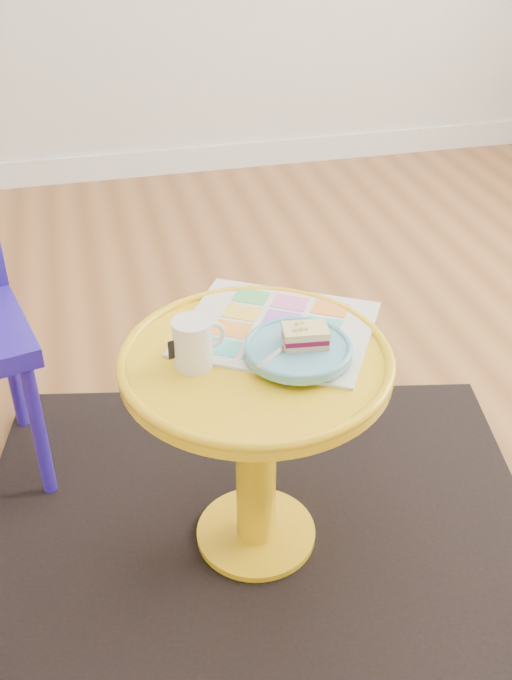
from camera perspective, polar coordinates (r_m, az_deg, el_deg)
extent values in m
plane|color=brown|center=(2.03, 1.69, -7.73)|extent=(4.00, 4.00, 0.00)
cube|color=white|center=(3.71, -6.65, 13.20)|extent=(4.00, 0.02, 0.12)
cube|color=black|center=(1.80, 0.00, -14.52)|extent=(1.49, 1.34, 0.01)
cylinder|color=gold|center=(1.79, 0.00, -14.36)|extent=(0.27, 0.27, 0.02)
cylinder|color=gold|center=(1.62, 0.00, -8.70)|extent=(0.09, 0.09, 0.45)
cylinder|color=gold|center=(1.47, 0.00, -1.74)|extent=(0.53, 0.53, 0.03)
cylinder|color=#28189C|center=(1.85, -15.99, -6.78)|extent=(0.03, 0.03, 0.37)
cylinder|color=#28189C|center=(2.07, -17.86, -2.18)|extent=(0.03, 0.03, 0.37)
cube|color=silver|center=(1.54, 1.62, 0.86)|extent=(0.48, 0.46, 0.01)
cylinder|color=white|center=(1.42, -4.80, -0.27)|extent=(0.07, 0.07, 0.10)
torus|color=white|center=(1.43, -3.32, 0.35)|extent=(0.06, 0.03, 0.06)
cylinder|color=#D1B78C|center=(1.39, -4.88, 1.22)|extent=(0.07, 0.07, 0.01)
cylinder|color=#569DB7|center=(1.45, 3.17, -1.12)|extent=(0.08, 0.08, 0.01)
cylinder|color=#569DB7|center=(1.45, 3.18, -0.75)|extent=(0.21, 0.21, 0.02)
cube|color=#D3BC8C|center=(1.45, 3.71, -0.11)|extent=(0.09, 0.07, 0.01)
cube|color=maroon|center=(1.44, 3.73, 0.26)|extent=(0.09, 0.07, 0.01)
cube|color=#EADB8C|center=(1.43, 3.75, 0.69)|extent=(0.09, 0.07, 0.01)
cube|color=silver|center=(1.42, 1.62, -0.99)|extent=(0.10, 0.08, 0.00)
cube|color=silver|center=(1.47, 3.22, 0.23)|extent=(0.04, 0.04, 0.00)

